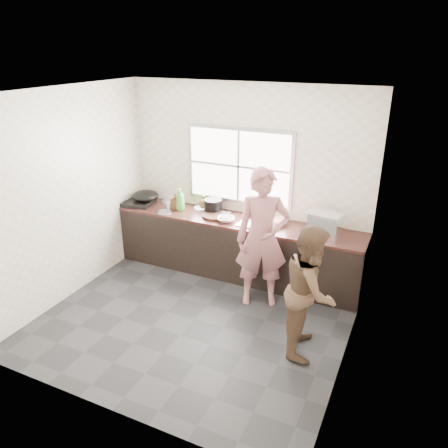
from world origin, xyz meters
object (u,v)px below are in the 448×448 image
at_px(bowl_mince, 226,219).
at_px(wok, 145,196).
at_px(bowl_crabs, 279,222).
at_px(plate_food, 202,208).
at_px(woman, 262,243).
at_px(bottle_brown_short, 204,202).
at_px(burner, 139,202).
at_px(person_side, 310,290).
at_px(cutting_board, 215,216).
at_px(pot_lid_left, 164,212).
at_px(bowl_held, 255,227).
at_px(bottle_brown_tall, 176,202).
at_px(dish_rack, 325,224).
at_px(pot_lid_right, 169,202).
at_px(bottle_green, 180,199).
at_px(glass_jar, 169,205).
at_px(black_pot, 213,206).

distance_m(bowl_mince, wok, 1.42).
relative_size(bowl_crabs, plate_food, 0.83).
bearing_deg(woman, bottle_brown_short, 124.35).
height_order(bowl_mince, burner, burner).
xyz_separation_m(person_side, cutting_board, (-1.71, 1.19, 0.15)).
bearing_deg(pot_lid_left, bowl_held, -0.79).
bearing_deg(person_side, burner, 60.30).
bearing_deg(bottle_brown_tall, dish_rack, -0.48).
relative_size(woman, bowl_mince, 7.05).
distance_m(woman, bowl_held, 0.42).
xyz_separation_m(cutting_board, pot_lid_right, (-0.94, 0.26, -0.01)).
distance_m(bottle_green, glass_jar, 0.23).
bearing_deg(person_side, bowl_crabs, 22.76).
height_order(cutting_board, plate_food, cutting_board).
relative_size(plate_food, bottle_brown_short, 1.28).
relative_size(bowl_held, pot_lid_right, 0.83).
bearing_deg(pot_lid_right, woman, -23.00).
height_order(bottle_brown_tall, glass_jar, bottle_brown_tall).
xyz_separation_m(burner, wok, (0.10, 0.04, 0.10)).
bearing_deg(person_side, plate_food, 47.04).
height_order(bottle_brown_short, glass_jar, bottle_brown_short).
xyz_separation_m(woman, bowl_crabs, (0.01, 0.64, 0.05)).
relative_size(cutting_board, bowl_crabs, 2.00).
relative_size(person_side, bottle_brown_short, 8.27).
bearing_deg(pot_lid_left, bowl_mince, 3.96).
bearing_deg(plate_food, dish_rack, -5.67).
bearing_deg(burner, black_pot, 8.66).
bearing_deg(pot_lid_right, plate_food, -4.51).
bearing_deg(glass_jar, woman, -17.75).
distance_m(woman, person_side, 1.05).
relative_size(black_pot, plate_food, 1.17).
bearing_deg(woman, pot_lid_right, 134.01).
xyz_separation_m(bottle_green, burner, (-0.72, -0.05, -0.14)).
xyz_separation_m(black_pot, bottle_brown_tall, (-0.57, -0.12, 0.01)).
relative_size(bowl_crabs, burner, 0.44).
xyz_separation_m(plate_food, bottle_brown_tall, (-0.35, -0.17, 0.10)).
xyz_separation_m(bowl_crabs, plate_food, (-1.25, 0.10, -0.02)).
height_order(person_side, glass_jar, person_side).
relative_size(bowl_mince, bottle_brown_short, 1.35).
bearing_deg(person_side, bottle_brown_tall, 54.23).
bearing_deg(woman, glass_jar, 139.26).
bearing_deg(dish_rack, glass_jar, -171.94).
bearing_deg(black_pot, glass_jar, -167.88).
xyz_separation_m(bottle_brown_tall, bottle_brown_short, (0.37, 0.22, -0.02)).
bearing_deg(woman, bowl_mince, 125.34).
height_order(bottle_brown_short, pot_lid_right, bottle_brown_short).
distance_m(bottle_brown_tall, glass_jar, 0.12).
bearing_deg(bottle_green, bottle_brown_short, 40.35).
bearing_deg(black_pot, burner, -171.34).
bearing_deg(plate_food, bowl_crabs, -4.46).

